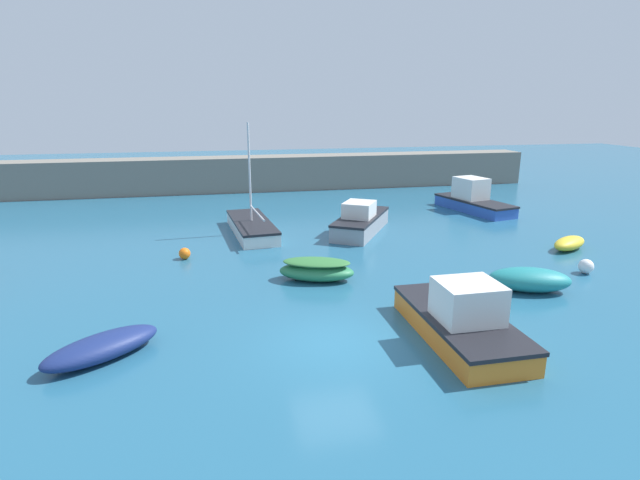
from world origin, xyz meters
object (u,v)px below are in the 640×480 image
(cabin_cruiser_white, at_px, (473,199))
(fishing_dinghy_green, at_px, (569,243))
(motorboat_with_cabin, at_px, (461,319))
(motorboat_grey_hull, at_px, (361,221))
(rowboat_white_midwater, at_px, (530,280))
(open_tender_yellow, at_px, (102,347))
(sailboat_tall_mast, at_px, (252,227))
(mooring_buoy_orange, at_px, (185,253))
(rowboat_with_red_cover, at_px, (317,270))
(mooring_buoy_white, at_px, (586,266))

(cabin_cruiser_white, relative_size, fishing_dinghy_green, 2.38)
(motorboat_with_cabin, bearing_deg, motorboat_grey_hull, -2.98)
(rowboat_white_midwater, distance_m, open_tender_yellow, 14.60)
(fishing_dinghy_green, distance_m, sailboat_tall_mast, 15.70)
(open_tender_yellow, xyz_separation_m, motorboat_grey_hull, (10.72, 11.62, 0.29))
(cabin_cruiser_white, height_order, mooring_buoy_orange, cabin_cruiser_white)
(fishing_dinghy_green, bearing_deg, rowboat_white_midwater, 11.82)
(rowboat_with_red_cover, distance_m, mooring_buoy_orange, 6.49)
(motorboat_grey_hull, bearing_deg, rowboat_with_red_cover, -177.36)
(cabin_cruiser_white, height_order, rowboat_with_red_cover, cabin_cruiser_white)
(rowboat_with_red_cover, xyz_separation_m, open_tender_yellow, (-6.95, -4.89, -0.09))
(rowboat_with_red_cover, height_order, mooring_buoy_white, rowboat_with_red_cover)
(motorboat_with_cabin, xyz_separation_m, mooring_buoy_orange, (-8.36, 9.69, -0.37))
(motorboat_with_cabin, relative_size, sailboat_tall_mast, 0.80)
(motorboat_with_cabin, height_order, rowboat_with_red_cover, motorboat_with_cabin)
(cabin_cruiser_white, distance_m, sailboat_tall_mast, 14.59)
(open_tender_yellow, height_order, fishing_dinghy_green, open_tender_yellow)
(cabin_cruiser_white, distance_m, rowboat_with_red_cover, 16.25)
(rowboat_white_midwater, relative_size, fishing_dinghy_green, 1.28)
(motorboat_grey_hull, height_order, sailboat_tall_mast, sailboat_tall_mast)
(rowboat_white_midwater, bearing_deg, rowboat_with_red_cover, -0.57)
(motorboat_with_cabin, bearing_deg, fishing_dinghy_green, -51.74)
(motorboat_grey_hull, relative_size, mooring_buoy_orange, 10.91)
(rowboat_with_red_cover, bearing_deg, mooring_buoy_orange, -17.83)
(rowboat_white_midwater, distance_m, sailboat_tall_mast, 14.04)
(rowboat_with_red_cover, bearing_deg, open_tender_yellow, 53.77)
(fishing_dinghy_green, distance_m, mooring_buoy_orange, 17.90)
(motorboat_with_cabin, xyz_separation_m, cabin_cruiser_white, (9.20, 16.39, 0.10))
(motorboat_grey_hull, bearing_deg, motorboat_with_cabin, -150.93)
(motorboat_with_cabin, height_order, motorboat_grey_hull, motorboat_with_cabin)
(cabin_cruiser_white, relative_size, sailboat_tall_mast, 0.92)
(rowboat_white_midwater, distance_m, mooring_buoy_white, 3.63)
(motorboat_grey_hull, relative_size, fishing_dinghy_green, 2.20)
(motorboat_with_cabin, height_order, fishing_dinghy_green, motorboat_with_cabin)
(open_tender_yellow, relative_size, mooring_buoy_orange, 6.49)
(rowboat_white_midwater, xyz_separation_m, sailboat_tall_mast, (-9.44, 10.39, -0.04))
(cabin_cruiser_white, distance_m, fishing_dinghy_green, 8.94)
(mooring_buoy_white, bearing_deg, rowboat_with_red_cover, 172.15)
(open_tender_yellow, relative_size, motorboat_grey_hull, 0.59)
(rowboat_with_red_cover, xyz_separation_m, motorboat_grey_hull, (3.76, 6.73, 0.20))
(motorboat_with_cabin, distance_m, mooring_buoy_white, 8.89)
(mooring_buoy_orange, bearing_deg, open_tender_yellow, -101.27)
(rowboat_white_midwater, bearing_deg, open_tender_yellow, 27.97)
(sailboat_tall_mast, height_order, mooring_buoy_white, sailboat_tall_mast)
(motorboat_with_cabin, bearing_deg, cabin_cruiser_white, -29.49)
(rowboat_white_midwater, bearing_deg, sailboat_tall_mast, -28.26)
(rowboat_with_red_cover, bearing_deg, mooring_buoy_white, -169.18)
(open_tender_yellow, bearing_deg, rowboat_white_midwater, -27.10)
(rowboat_white_midwater, height_order, mooring_buoy_white, rowboat_white_midwater)
(cabin_cruiser_white, bearing_deg, sailboat_tall_mast, -91.41)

